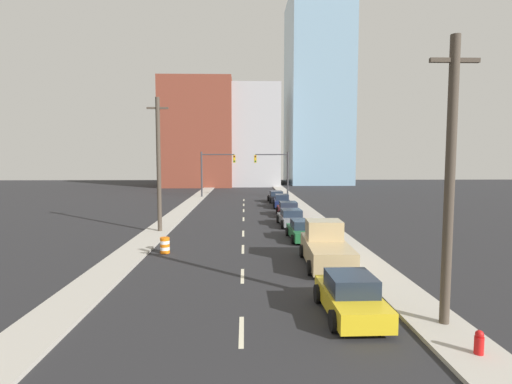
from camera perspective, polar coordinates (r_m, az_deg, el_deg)
The scene contains 26 objects.
sidewalk_left at distance 58.42m, azimuth -8.25°, elevation -0.70°, with size 2.02×105.78×0.15m.
sidewalk_right at distance 58.39m, azimuth 4.77°, elevation -0.67°, with size 2.02×105.78×0.15m.
lane_stripe_at_8m at distance 13.84m, azimuth -2.10°, elevation -19.26°, with size 0.16×2.40×0.01m, color beige.
lane_stripe_at_14m at distance 19.66m, azimuth -1.95°, elevation -11.88°, with size 0.16×2.40×0.01m, color beige.
lane_stripe_at_20m at distance 25.15m, azimuth -1.88°, elevation -8.16°, with size 0.16×2.40×0.01m, color beige.
lane_stripe_at_25m at distance 30.26m, azimuth -1.84°, elevation -5.94°, with size 0.16×2.40×0.01m, color beige.
lane_stripe_at_32m at distance 37.27m, azimuth -1.80°, elevation -3.89°, with size 0.16×2.40×0.01m, color beige.
lane_stripe_at_38m at distance 43.38m, azimuth -1.78°, elevation -2.66°, with size 0.16×2.40×0.01m, color beige.
lane_stripe_at_43m at distance 48.70m, azimuth -1.76°, elevation -1.84°, with size 0.16×2.40×0.01m, color beige.
lane_stripe_at_49m at distance 54.20m, azimuth -1.75°, elevation -1.16°, with size 0.16×2.40×0.01m, color beige.
building_brick_left at distance 84.22m, azimuth -8.16°, elevation 8.16°, with size 14.00×16.00×21.24m.
building_office_center at distance 87.67m, azimuth -0.93°, elevation 7.79°, with size 12.00×20.00×20.38m.
building_glass_right at distance 94.22m, azimuth 8.67°, elevation 14.01°, with size 13.00×20.00×41.56m.
traffic_signal_left at distance 57.82m, azimuth -6.40°, elevation 3.47°, with size 5.00×0.35×6.61m.
traffic_signal_right at distance 57.83m, azimuth 3.19°, elevation 3.50°, with size 5.00×0.35×6.61m.
utility_pole_right_near at distance 14.44m, azimuth 25.94°, elevation 1.36°, with size 1.60×0.32×9.56m.
utility_pole_left_mid at distance 30.94m, azimuth -13.74°, elevation 3.88°, with size 1.60×0.32×10.18m.
traffic_barrel at distance 24.64m, azimuth -12.88°, elevation -7.43°, with size 0.56×0.56×0.95m.
fire_hydrant at distance 13.57m, azimuth 29.25°, elevation -18.51°, with size 0.26×0.26×0.84m.
sedan_yellow at distance 15.22m, azimuth 13.36°, elevation -14.34°, with size 2.13×4.27×1.51m.
pickup_truck_tan at distance 21.75m, azimuth 9.94°, elevation -7.81°, with size 2.55×5.71×2.28m.
sedan_green at distance 28.17m, azimuth 6.82°, elevation -5.49°, with size 2.23×4.42×1.36m.
sedan_gray at distance 33.87m, azimuth 5.05°, elevation -3.71°, with size 2.26×4.59×1.37m.
sedan_maroon at distance 39.64m, azimuth 4.62°, elevation -2.46°, with size 2.18×4.58×1.38m.
sedan_navy at distance 46.21m, azimuth 3.72°, elevation -1.34°, with size 2.19×4.60×1.52m.
sedan_black at distance 51.66m, azimuth 2.91°, elevation -0.72°, with size 2.15×4.34×1.45m.
Camera 1 is at (0.12, -4.87, 5.65)m, focal length 28.00 mm.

